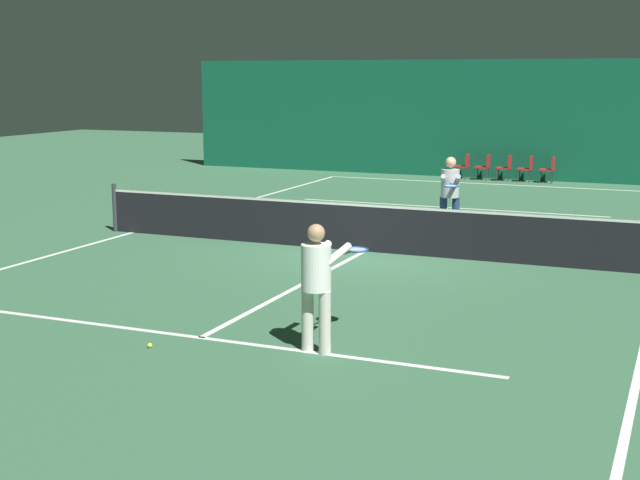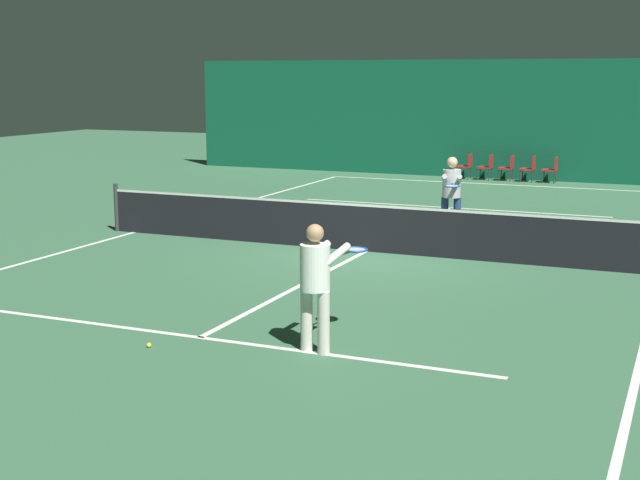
# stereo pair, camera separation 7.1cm
# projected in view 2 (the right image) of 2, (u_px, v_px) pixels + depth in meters

# --- Properties ---
(ground_plane) EXTENTS (60.00, 60.00, 0.00)m
(ground_plane) POSITION_uv_depth(u_px,v_px,m) (366.00, 251.00, 17.72)
(ground_plane) COLOR #386647
(backdrop_curtain) EXTENTS (23.00, 0.12, 3.95)m
(backdrop_curtain) POSITION_uv_depth(u_px,v_px,m) (507.00, 120.00, 29.56)
(backdrop_curtain) COLOR #0F5138
(backdrop_curtain) RESTS_ON ground
(court_line_baseline_far) EXTENTS (11.00, 0.10, 0.00)m
(court_line_baseline_far) POSITION_uv_depth(u_px,v_px,m) (495.00, 184.00, 28.47)
(court_line_baseline_far) COLOR white
(court_line_baseline_far) RESTS_ON ground
(court_line_service_far) EXTENTS (8.25, 0.10, 0.00)m
(court_line_service_far) POSITION_uv_depth(u_px,v_px,m) (450.00, 208.00, 23.50)
(court_line_service_far) COLOR white
(court_line_service_far) RESTS_ON ground
(court_line_service_near) EXTENTS (8.25, 0.10, 0.00)m
(court_line_service_near) POSITION_uv_depth(u_px,v_px,m) (200.00, 337.00, 11.93)
(court_line_service_near) COLOR white
(court_line_service_near) RESTS_ON ground
(court_line_sideline_left) EXTENTS (0.10, 23.80, 0.00)m
(court_line_sideline_left) POSITION_uv_depth(u_px,v_px,m) (134.00, 232.00, 19.84)
(court_line_sideline_left) COLOR white
(court_line_sideline_left) RESTS_ON ground
(court_line_centre) EXTENTS (0.10, 12.80, 0.00)m
(court_line_centre) POSITION_uv_depth(u_px,v_px,m) (366.00, 251.00, 17.72)
(court_line_centre) COLOR white
(court_line_centre) RESTS_ON ground
(tennis_net) EXTENTS (12.00, 0.10, 1.07)m
(tennis_net) POSITION_uv_depth(u_px,v_px,m) (366.00, 226.00, 17.62)
(tennis_net) COLOR black
(tennis_net) RESTS_ON ground
(player_near) EXTENTS (0.58, 1.38, 1.65)m
(player_near) POSITION_uv_depth(u_px,v_px,m) (317.00, 278.00, 11.18)
(player_near) COLOR beige
(player_near) RESTS_ON ground
(player_far) EXTENTS (0.72, 1.42, 1.72)m
(player_far) POSITION_uv_depth(u_px,v_px,m) (452.00, 190.00, 19.24)
(player_far) COLOR navy
(player_far) RESTS_ON ground
(courtside_chair_0) EXTENTS (0.44, 0.44, 0.84)m
(courtside_chair_0) POSITION_uv_depth(u_px,v_px,m) (466.00, 165.00, 29.80)
(courtside_chair_0) COLOR #2D2D2D
(courtside_chair_0) RESTS_ON ground
(courtside_chair_1) EXTENTS (0.44, 0.44, 0.84)m
(courtside_chair_1) POSITION_uv_depth(u_px,v_px,m) (487.00, 165.00, 29.52)
(courtside_chair_1) COLOR #2D2D2D
(courtside_chair_1) RESTS_ON ground
(courtside_chair_2) EXTENTS (0.44, 0.44, 0.84)m
(courtside_chair_2) POSITION_uv_depth(u_px,v_px,m) (508.00, 166.00, 29.25)
(courtside_chair_2) COLOR #2D2D2D
(courtside_chair_2) RESTS_ON ground
(courtside_chair_3) EXTENTS (0.44, 0.44, 0.84)m
(courtside_chair_3) POSITION_uv_depth(u_px,v_px,m) (530.00, 167.00, 28.98)
(courtside_chair_3) COLOR #2D2D2D
(courtside_chair_3) RESTS_ON ground
(courtside_chair_4) EXTENTS (0.44, 0.44, 0.84)m
(courtside_chair_4) POSITION_uv_depth(u_px,v_px,m) (552.00, 168.00, 28.71)
(courtside_chair_4) COLOR #2D2D2D
(courtside_chair_4) RESTS_ON ground
(tennis_ball) EXTENTS (0.07, 0.07, 0.07)m
(tennis_ball) POSITION_uv_depth(u_px,v_px,m) (149.00, 345.00, 11.49)
(tennis_ball) COLOR #D1DB33
(tennis_ball) RESTS_ON ground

